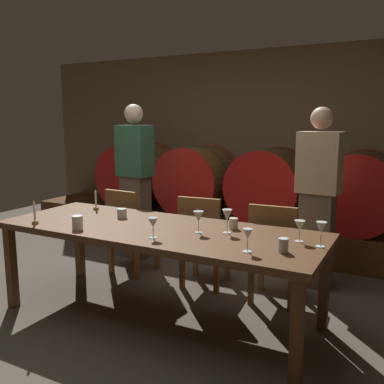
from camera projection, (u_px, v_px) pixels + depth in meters
ground_plane at (133, 312)px, 3.50m from camera, size 8.45×8.45×0.00m
back_wall at (251, 145)px, 5.68m from camera, size 6.50×0.24×2.45m
barrel_shelf at (234, 230)px, 5.37m from camera, size 5.85×0.90×0.37m
wine_barrel_far_left at (139, 175)px, 5.94m from camera, size 0.87×0.85×0.87m
wine_barrel_center_left at (198, 179)px, 5.51m from camera, size 0.87×0.85×0.87m
wine_barrel_center_right at (270, 185)px, 5.06m from camera, size 0.87×0.85×0.87m
wine_barrel_far_right at (360, 191)px, 4.59m from camera, size 0.87×0.85×0.87m
dining_table at (158, 235)px, 3.28m from camera, size 2.56×0.94×0.74m
chair_left at (129, 227)px, 4.29m from camera, size 0.42×0.42×0.88m
chair_center at (203, 237)px, 3.93m from camera, size 0.44×0.44×0.88m
chair_right at (274, 249)px, 3.58m from camera, size 0.42×0.42×0.88m
guest_left at (135, 180)px, 4.77m from camera, size 0.40×0.28×1.74m
guest_right at (318, 197)px, 3.90m from camera, size 0.40×0.27×1.68m
candle_left at (35, 217)px, 3.37m from camera, size 0.05×0.05×0.20m
candle_right at (96, 204)px, 3.91m from camera, size 0.05×0.05×0.20m
wine_glass_far_left at (153, 223)px, 2.96m from camera, size 0.08×0.08×0.15m
wine_glass_left at (198, 217)px, 3.10m from camera, size 0.08×0.08×0.16m
wine_glass_center_left at (227, 216)px, 3.09m from camera, size 0.07×0.07×0.18m
wine_glass_center_right at (248, 235)px, 2.65m from camera, size 0.06×0.06×0.15m
wine_glass_right at (300, 226)px, 2.87m from camera, size 0.07×0.07×0.15m
wine_glass_far_right at (321, 229)px, 2.75m from camera, size 0.07×0.07×0.17m
cup_far_left at (77, 222)px, 3.21m from camera, size 0.08×0.08×0.10m
cup_center_left at (122, 213)px, 3.59m from camera, size 0.08×0.08×0.08m
cup_center_right at (233, 223)px, 3.23m from camera, size 0.07×0.07×0.08m
cup_far_right at (283, 245)px, 2.66m from camera, size 0.06×0.06×0.09m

